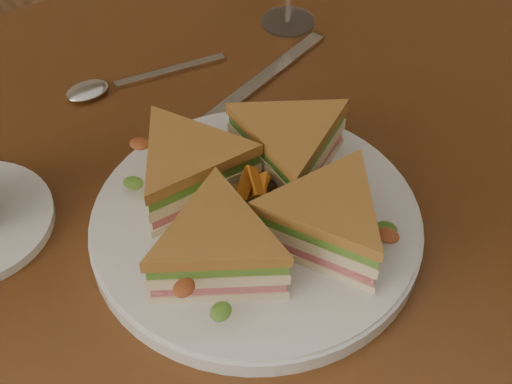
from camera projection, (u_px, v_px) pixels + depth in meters
table at (224, 245)px, 0.76m from camera, size 1.20×0.80×0.75m
plate at (256, 224)px, 0.64m from camera, size 0.30×0.30×0.02m
sandwich_wedges at (256, 196)px, 0.61m from camera, size 0.29×0.29×0.06m
crisps_mound at (256, 199)px, 0.61m from camera, size 0.09×0.09×0.05m
spoon at (108, 86)px, 0.78m from camera, size 0.18×0.05×0.01m
knife at (258, 83)px, 0.79m from camera, size 0.21×0.07×0.00m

